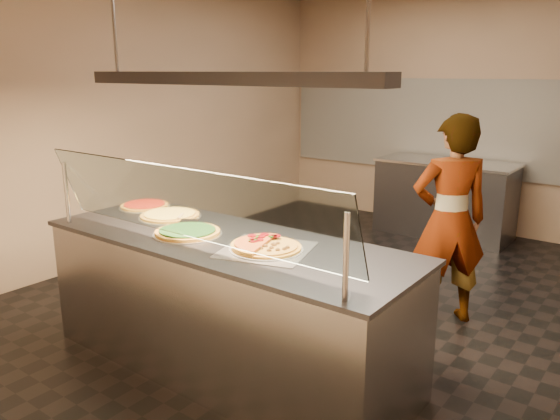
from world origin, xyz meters
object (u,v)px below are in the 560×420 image
Objects in this scene: perforated_tray at (266,249)px; heat_lamp_housing at (220,78)px; half_pizza_sausage at (280,249)px; sneeze_guard at (184,204)px; half_pizza_pepperoni at (254,242)px; serving_counter at (226,304)px; prep_table at (445,198)px; pizza_spatula at (185,218)px; pizza_cheese at (171,215)px; worker at (449,220)px; pizza_spinach at (188,232)px; pizza_tomato at (145,205)px.

heat_lamp_housing is at bearing 176.11° from perforated_tray.
perforated_tray is 1.37× the size of half_pizza_sausage.
sneeze_guard reaches higher than half_pizza_sausage.
half_pizza_pepperoni is at bearing -4.87° from heat_lamp_housing.
serving_counter and prep_table have the same top height.
half_pizza_pepperoni reaches higher than prep_table.
pizza_spatula is (-0.50, 0.46, -0.27)m from sneeze_guard.
sneeze_guard is 0.90m from pizza_cheese.
heat_lamp_housing is at bearing 90.00° from sneeze_guard.
worker reaches higher than serving_counter.
heat_lamp_housing is (-0.48, 0.03, 0.99)m from half_pizza_sausage.
perforated_tray is at bearing 4.84° from pizza_spinach.
worker is at bearing 65.25° from sneeze_guard.
prep_table is at bearing 96.62° from half_pizza_sausage.
worker is 0.73× the size of heat_lamp_housing.
heat_lamp_housing reaches higher than prep_table.
pizza_spinach is (-0.26, 0.26, -0.28)m from sneeze_guard.
pizza_spatula is at bearing 137.25° from sneeze_guard.
worker is (0.90, -2.34, 0.38)m from prep_table.
serving_counter is 0.83m from sneeze_guard.
half_pizza_pepperoni is 1.00× the size of half_pizza_sausage.
serving_counter is 9.79× the size of pizza_spatula.
half_pizza_pepperoni reaches higher than serving_counter.
half_pizza_sausage is at bearing 33.54° from sneeze_guard.
half_pizza_sausage reaches higher than perforated_tray.
half_pizza_pepperoni is 0.21m from half_pizza_sausage.
worker is (0.64, 1.66, -0.12)m from half_pizza_pepperoni.
worker is at bearing 68.82° from half_pizza_pepperoni.
worker is (0.91, 1.63, 0.38)m from serving_counter.
sneeze_guard reaches higher than prep_table.
perforated_tray is at bearing 31.07° from worker.
pizza_spatula is 0.16× the size of prep_table.
pizza_tomato reaches higher than perforated_tray.
half_pizza_sausage reaches higher than pizza_cheese.
serving_counter is 5.67× the size of pizza_cheese.
heat_lamp_housing is (0.70, -0.16, 1.01)m from pizza_cheese.
half_pizza_pepperoni is at bearing -10.62° from pizza_spatula.
perforated_tray is 4.05m from prep_table.
pizza_spatula is at bearing 170.46° from perforated_tray.
half_pizza_sausage is at bearing -3.21° from serving_counter.
pizza_tomato is 0.25× the size of prep_table.
pizza_tomato is 0.18× the size of heat_lamp_housing.
serving_counter is 6.54× the size of pizza_tomato.
prep_table is at bearing -109.97° from worker.
pizza_spinach reaches higher than serving_counter.
half_pizza_sausage is 1.76× the size of pizza_spatula.
heat_lamp_housing reaches higher than pizza_tomato.
pizza_tomato is (-1.09, 0.24, 0.48)m from serving_counter.
perforated_tray is 1.39× the size of pizza_cheese.
pizza_spinach is 2.08m from worker.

